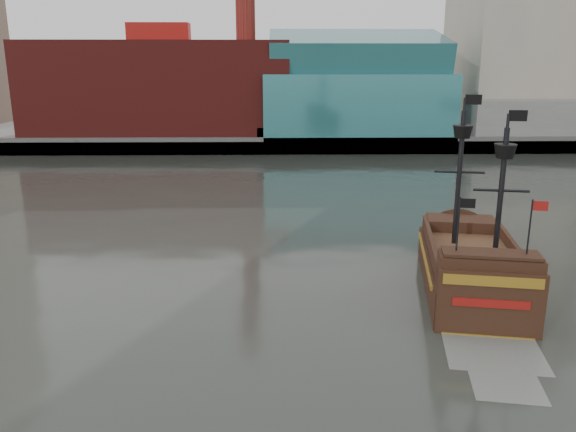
{
  "coord_description": "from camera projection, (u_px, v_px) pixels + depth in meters",
  "views": [
    {
      "loc": [
        -3.21,
        -23.9,
        12.93
      ],
      "look_at": [
        -2.44,
        9.87,
        4.0
      ],
      "focal_mm": 35.0,
      "sensor_mm": 36.0,
      "label": 1
    }
  ],
  "objects": [
    {
      "name": "ground",
      "position": [
        344.0,
        351.0,
        26.48
      ],
      "size": [
        400.0,
        400.0,
        0.0
      ],
      "primitive_type": "plane",
      "color": "#292C27",
      "rests_on": "ground"
    },
    {
      "name": "promenade_far",
      "position": [
        291.0,
        128.0,
        115.15
      ],
      "size": [
        220.0,
        60.0,
        2.0
      ],
      "primitive_type": "cube",
      "color": "slate",
      "rests_on": "ground"
    },
    {
      "name": "seawall",
      "position": [
        296.0,
        146.0,
        86.55
      ],
      "size": [
        220.0,
        1.0,
        2.6
      ],
      "primitive_type": "cube",
      "color": "#4C4C49",
      "rests_on": "ground"
    },
    {
      "name": "skyline",
      "position": [
        321.0,
        2.0,
        102.06
      ],
      "size": [
        149.0,
        45.0,
        62.0
      ],
      "color": "brown",
      "rests_on": "promenade_far"
    },
    {
      "name": "pirate_ship",
      "position": [
        471.0,
        272.0,
        33.57
      ],
      "size": [
        7.79,
        17.0,
        12.27
      ],
      "rotation": [
        0.0,
        0.0,
        -0.18
      ],
      "color": "black",
      "rests_on": "ground"
    }
  ]
}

